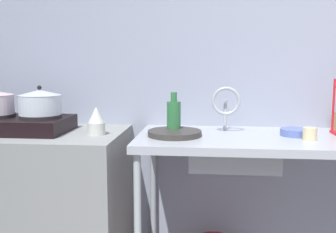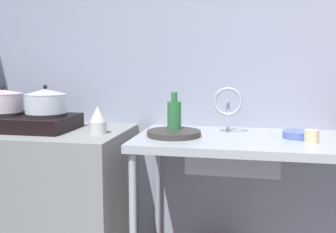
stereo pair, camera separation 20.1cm
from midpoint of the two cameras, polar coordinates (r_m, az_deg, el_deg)
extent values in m
cube|color=gray|center=(2.45, -17.37, -12.12)|extent=(1.15, 0.62, 0.89)
cube|color=#A3AAB1|center=(2.06, 18.24, -3.67)|extent=(1.43, 0.62, 0.04)
cylinder|color=#9CA7AF|center=(2.46, 0.88, -12.12)|extent=(0.04, 0.04, 0.85)
cube|color=black|center=(2.33, -17.91, -0.84)|extent=(0.56, 0.37, 0.08)
cylinder|color=black|center=(2.39, -20.75, 0.43)|extent=(0.23, 0.23, 0.02)
cylinder|color=black|center=(2.26, -15.01, 0.27)|extent=(0.23, 0.23, 0.02)
cylinder|color=silver|center=(2.38, -20.83, 1.91)|extent=(0.22, 0.22, 0.11)
cone|color=beige|center=(2.38, -20.90, 3.44)|extent=(0.22, 0.22, 0.02)
sphere|color=black|center=(2.38, -20.93, 3.98)|extent=(0.02, 0.02, 0.02)
cylinder|color=silver|center=(2.25, -15.07, 1.84)|extent=(0.23, 0.23, 0.11)
cone|color=silver|center=(2.25, -15.13, 3.55)|extent=(0.23, 0.23, 0.03)
sphere|color=black|center=(2.25, -15.16, 4.21)|extent=(0.02, 0.02, 0.02)
cylinder|color=beige|center=(2.11, -7.56, -1.63)|extent=(0.09, 0.09, 0.07)
cone|color=beige|center=(2.09, -7.59, 0.39)|extent=(0.09, 0.09, 0.08)
cube|color=#A3AAB1|center=(2.03, 12.32, -5.30)|extent=(0.45, 0.31, 0.16)
cylinder|color=#A3AAB1|center=(2.19, 11.41, 0.06)|extent=(0.02, 0.02, 0.17)
torus|color=#A3AAB1|center=(2.11, 11.47, 2.13)|extent=(0.16, 0.02, 0.16)
cylinder|color=#33302D|center=(2.02, 3.72, -2.50)|extent=(0.28, 0.28, 0.03)
cylinder|color=beige|center=(2.01, 23.01, -2.71)|extent=(0.07, 0.07, 0.06)
cylinder|color=#5265AC|center=(2.11, 21.20, -2.51)|extent=(0.16, 0.16, 0.04)
cylinder|color=#2C6C3B|center=(2.07, 3.70, -0.21)|extent=(0.08, 0.08, 0.17)
cylinder|color=#2C6C3B|center=(2.06, 3.72, 2.88)|extent=(0.03, 0.03, 0.05)
camera|label=1|loc=(0.10, -87.19, 0.39)|focal=41.57mm
camera|label=2|loc=(0.10, 92.81, -0.39)|focal=41.57mm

